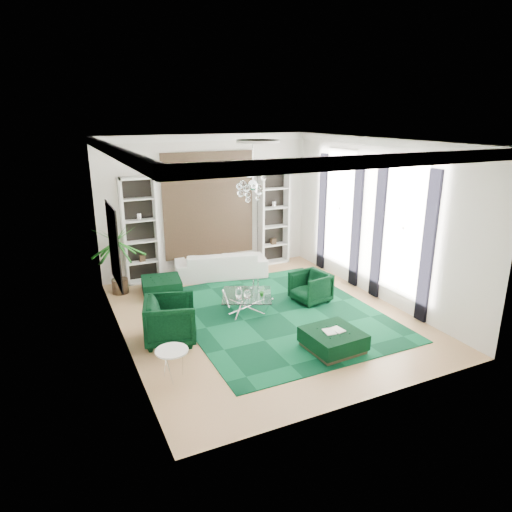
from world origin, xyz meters
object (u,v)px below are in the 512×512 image
armchair_left (171,320)px  palm (117,251)px  ottoman_side (162,287)px  ottoman_front (333,341)px  armchair_right (310,287)px  sofa (221,264)px  coffee_table (247,302)px  side_table (173,365)px

armchair_left → palm: bearing=24.3°
ottoman_side → ottoman_front: size_ratio=0.94×
armchair_right → palm: 4.79m
sofa → coffee_table: 2.39m
armchair_left → armchair_right: armchair_left is taller
sofa → coffee_table: bearing=95.5°
armchair_left → side_table: armchair_left is taller
palm → ottoman_front: bearing=-56.0°
armchair_left → side_table: 1.39m
armchair_left → armchair_right: bearing=-66.1°
armchair_left → palm: (-0.48, 3.04, 0.65)m
side_table → palm: size_ratio=0.25×
ottoman_front → palm: size_ratio=0.45×
ottoman_side → side_table: 3.90m
sofa → side_table: sofa is taller
palm → ottoman_side: bearing=-31.1°
sofa → ottoman_front: sofa is taller
coffee_table → ottoman_side: bearing=131.1°
coffee_table → side_table: (-2.30, -2.06, 0.08)m
ottoman_side → palm: bearing=148.9°
ottoman_side → palm: size_ratio=0.42×
side_table → palm: palm is taller
armchair_right → ottoman_side: (-3.10, 1.95, -0.16)m
armchair_right → ottoman_front: size_ratio=0.82×
armchair_left → armchair_right: size_ratio=1.23×
side_table → armchair_right: bearing=25.8°
side_table → palm: 4.45m
armchair_left → side_table: bearing=-178.9°
ottoman_side → palm: palm is taller
coffee_table → side_table: size_ratio=1.98×
ottoman_front → side_table: size_ratio=1.77×
sofa → armchair_left: size_ratio=2.50×
armchair_right → palm: (-4.02, 2.50, 0.74)m
coffee_table → palm: (-2.45, 2.31, 0.91)m
coffee_table → sofa: bearing=83.5°
armchair_right → palm: size_ratio=0.36×
armchair_right → side_table: 4.30m
sofa → palm: 2.82m
sofa → palm: (-2.72, -0.06, 0.74)m
sofa → ottoman_side: (-1.80, -0.61, -0.15)m
armchair_right → coffee_table: size_ratio=0.73×
armchair_left → side_table: size_ratio=1.78×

